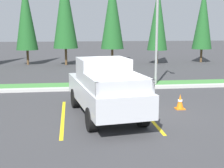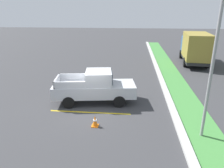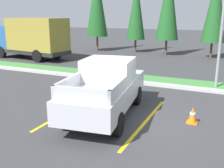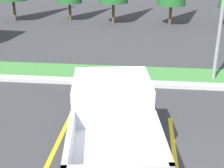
{
  "view_description": "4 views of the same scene",
  "coord_description": "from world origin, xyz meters",
  "views": [
    {
      "loc": [
        -2.06,
        -11.06,
        3.24
      ],
      "look_at": [
        -0.66,
        -0.38,
        1.28
      ],
      "focal_mm": 50.6,
      "sensor_mm": 36.0,
      "label": 1
    },
    {
      "loc": [
        11.79,
        2.53,
        5.74
      ],
      "look_at": [
        -0.6,
        1.28,
        1.37
      ],
      "focal_mm": 34.07,
      "sensor_mm": 36.0,
      "label": 2
    },
    {
      "loc": [
        3.25,
        -8.23,
        3.67
      ],
      "look_at": [
        -1.2,
        1.4,
        0.86
      ],
      "focal_mm": 42.1,
      "sensor_mm": 36.0,
      "label": 3
    },
    {
      "loc": [
        -0.17,
        -6.26,
        4.8
      ],
      "look_at": [
        -1.07,
        2.23,
        1.19
      ],
      "focal_mm": 50.76,
      "sensor_mm": 36.0,
      "label": 4
    }
  ],
  "objects": [
    {
      "name": "parking_line_far",
      "position": [
        0.71,
        0.11,
        0.0
      ],
      "size": [
        0.12,
        4.8,
        0.01
      ],
      "primitive_type": "cube",
      "color": "yellow",
      "rests_on": "ground"
    },
    {
      "name": "ground_plane",
      "position": [
        0.0,
        0.0,
        0.0
      ],
      "size": [
        120.0,
        120.0,
        0.0
      ],
      "primitive_type": "plane",
      "color": "#38383A"
    },
    {
      "name": "pickup_truck_main",
      "position": [
        -0.85,
        0.16,
        1.04
      ],
      "size": [
        2.64,
        5.44,
        2.1
      ],
      "color": "black",
      "rests_on": "ground"
    },
    {
      "name": "curb_strip",
      "position": [
        0.0,
        5.0,
        0.07
      ],
      "size": [
        56.0,
        0.4,
        0.15
      ],
      "primitive_type": "cube",
      "color": "#B2B2AD",
      "rests_on": "ground"
    },
    {
      "name": "grass_median",
      "position": [
        0.0,
        6.1,
        0.03
      ],
      "size": [
        56.0,
        1.8,
        0.06
      ],
      "primitive_type": "cube",
      "color": "#42843D",
      "rests_on": "ground"
    },
    {
      "name": "parking_line_near",
      "position": [
        -2.39,
        0.11,
        0.0
      ],
      "size": [
        0.12,
        4.8,
        0.01
      ],
      "primitive_type": "cube",
      "color": "yellow",
      "rests_on": "ground"
    }
  ]
}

